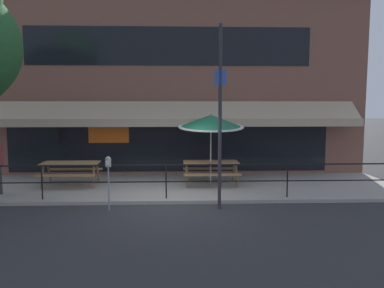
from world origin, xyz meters
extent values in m
plane|color=#2D2D30|center=(0.00, 0.00, 0.00)|extent=(120.00, 120.00, 0.00)
cube|color=#9E998E|center=(0.00, 2.00, 0.05)|extent=(15.00, 4.00, 0.10)
cube|color=brown|center=(0.00, 4.25, 3.38)|extent=(15.00, 0.50, 6.76)
cube|color=black|center=(0.00, 3.99, 4.87)|extent=(10.50, 0.02, 1.40)
cube|color=black|center=(0.00, 3.99, 1.35)|extent=(12.00, 0.02, 2.30)
cube|color=orange|center=(-2.25, 3.97, 1.65)|extent=(1.50, 0.02, 0.70)
cube|color=tan|center=(0.00, 3.45, 2.50)|extent=(13.80, 0.92, 0.70)
cube|color=tan|center=(0.00, 2.94, 2.10)|extent=(13.80, 0.08, 0.28)
cylinder|color=black|center=(-3.45, 0.30, 0.57)|extent=(0.04, 0.04, 0.95)
cylinder|color=black|center=(0.00, 0.30, 0.57)|extent=(0.04, 0.04, 0.95)
cylinder|color=black|center=(3.45, 0.30, 0.57)|extent=(0.04, 0.04, 0.95)
cube|color=black|center=(0.00, 0.30, 1.05)|extent=(13.80, 0.04, 0.04)
cube|color=black|center=(0.00, 0.30, 0.57)|extent=(13.80, 0.03, 0.03)
cube|color=#997047|center=(-3.16, 2.07, 0.84)|extent=(1.80, 0.80, 0.05)
cube|color=#997047|center=(-3.16, 1.49, 0.54)|extent=(1.80, 0.26, 0.04)
cube|color=#997047|center=(-3.16, 2.65, 0.54)|extent=(1.80, 0.26, 0.04)
cylinder|color=brown|center=(-2.36, 1.75, 0.47)|extent=(0.07, 0.30, 0.73)
cylinder|color=brown|center=(-2.36, 2.39, 0.47)|extent=(0.07, 0.30, 0.73)
cylinder|color=brown|center=(-3.96, 1.75, 0.47)|extent=(0.07, 0.30, 0.73)
cylinder|color=brown|center=(-3.96, 2.39, 0.47)|extent=(0.07, 0.30, 0.73)
cube|color=#997047|center=(1.42, 2.04, 0.84)|extent=(1.80, 0.80, 0.05)
cube|color=#997047|center=(1.42, 1.46, 0.54)|extent=(1.80, 0.26, 0.04)
cube|color=#997047|center=(1.42, 2.62, 0.54)|extent=(1.80, 0.26, 0.04)
cylinder|color=brown|center=(2.22, 1.73, 0.47)|extent=(0.07, 0.30, 0.73)
cylinder|color=brown|center=(2.22, 2.36, 0.47)|extent=(0.07, 0.30, 0.73)
cylinder|color=brown|center=(0.62, 1.73, 0.47)|extent=(0.07, 0.30, 0.73)
cylinder|color=brown|center=(0.62, 2.36, 0.47)|extent=(0.07, 0.30, 0.73)
cylinder|color=#B7B2A8|center=(1.42, 2.12, 1.25)|extent=(0.04, 0.04, 2.30)
cone|color=#1E6B47|center=(1.42, 2.12, 2.20)|extent=(2.10, 2.13, 0.56)
cylinder|color=white|center=(1.42, 2.12, 2.01)|extent=(2.14, 2.14, 0.21)
sphere|color=#B7B2A8|center=(1.42, 2.12, 2.44)|extent=(0.07, 0.07, 0.07)
cylinder|color=maroon|center=(-4.93, 1.16, 1.23)|extent=(0.10, 0.10, 0.54)
cylinder|color=gray|center=(-1.45, -0.53, 0.57)|extent=(0.04, 0.04, 1.15)
cylinder|color=gray|center=(-1.45, -0.53, 1.25)|extent=(0.15, 0.15, 0.20)
sphere|color=gray|center=(-1.45, -0.53, 1.35)|extent=(0.14, 0.14, 0.14)
cube|color=silver|center=(-1.45, -0.61, 1.26)|extent=(0.08, 0.01, 0.13)
cylinder|color=#2D2D33|center=(1.42, -0.45, 2.38)|extent=(0.09, 0.09, 4.77)
cube|color=blue|center=(1.42, -0.47, 3.43)|extent=(0.28, 0.02, 0.40)
camera|label=1|loc=(0.34, -10.06, 2.76)|focal=35.00mm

